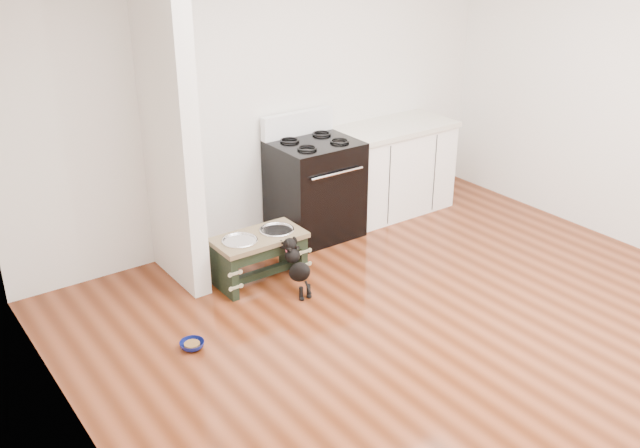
% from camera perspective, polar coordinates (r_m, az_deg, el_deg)
% --- Properties ---
extents(ground, '(5.00, 5.00, 0.00)m').
position_cam_1_polar(ground, '(5.31, 11.03, -9.43)').
color(ground, '#4A1F0D').
rests_on(ground, ground).
extents(room_shell, '(5.00, 5.00, 5.00)m').
position_cam_1_polar(room_shell, '(4.62, 12.62, 7.56)').
color(room_shell, silver).
rests_on(room_shell, ground).
extents(partition_wall, '(0.15, 0.80, 2.70)m').
position_cam_1_polar(partition_wall, '(5.70, -12.03, 7.89)').
color(partition_wall, silver).
rests_on(partition_wall, ground).
extents(oven_range, '(0.76, 0.69, 1.14)m').
position_cam_1_polar(oven_range, '(6.69, -0.44, 2.97)').
color(oven_range, black).
rests_on(oven_range, ground).
extents(cabinet_run, '(1.24, 0.64, 0.91)m').
position_cam_1_polar(cabinet_run, '(7.28, 5.81, 4.44)').
color(cabinet_run, white).
rests_on(cabinet_run, ground).
extents(dog_feeder, '(0.76, 0.41, 0.43)m').
position_cam_1_polar(dog_feeder, '(5.91, -4.86, -2.01)').
color(dog_feeder, black).
rests_on(dog_feeder, ground).
extents(puppy, '(0.13, 0.39, 0.46)m').
position_cam_1_polar(puppy, '(5.73, -1.87, -3.31)').
color(puppy, black).
rests_on(puppy, ground).
extents(floor_bowl, '(0.23, 0.23, 0.06)m').
position_cam_1_polar(floor_bowl, '(5.23, -10.20, -9.51)').
color(floor_bowl, '#0C1355').
rests_on(floor_bowl, ground).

